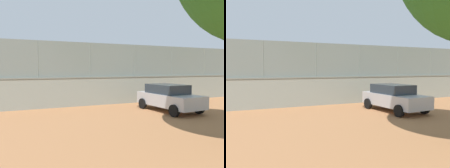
% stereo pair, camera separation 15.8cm
% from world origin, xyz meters
% --- Properties ---
extents(ground_plane, '(260.00, 260.00, 0.00)m').
position_xyz_m(ground_plane, '(0.00, 0.00, 0.00)').
color(ground_plane, '#A36B42').
extents(perimeter_wall, '(26.79, 1.06, 1.88)m').
position_xyz_m(perimeter_wall, '(1.10, 12.83, 0.95)').
color(perimeter_wall, gray).
rests_on(perimeter_wall, ground_plane).
extents(fence_panel_on_wall, '(26.32, 0.69, 2.22)m').
position_xyz_m(fence_panel_on_wall, '(1.10, 12.83, 2.99)').
color(fence_panel_on_wall, slate).
rests_on(fence_panel_on_wall, perimeter_wall).
extents(player_near_wall_returning, '(0.69, 1.16, 1.48)m').
position_xyz_m(player_near_wall_returning, '(4.56, 10.40, 0.86)').
color(player_near_wall_returning, navy).
rests_on(player_near_wall_returning, ground_plane).
extents(player_crossing_court, '(0.73, 0.94, 1.57)m').
position_xyz_m(player_crossing_court, '(-2.17, 8.97, 0.92)').
color(player_crossing_court, black).
rests_on(player_crossing_court, ground_plane).
extents(player_foreground_swinging, '(1.02, 0.92, 1.70)m').
position_xyz_m(player_foreground_swinging, '(3.04, 7.91, 1.01)').
color(player_foreground_swinging, '#591919').
rests_on(player_foreground_swinging, ground_plane).
extents(sports_ball, '(0.15, 0.15, 0.15)m').
position_xyz_m(sports_ball, '(3.47, 11.88, 1.30)').
color(sports_ball, yellow).
extents(courtside_bench, '(1.61, 0.42, 0.87)m').
position_xyz_m(courtside_bench, '(-8.21, 10.95, 0.46)').
color(courtside_bench, '#4C6B4C').
rests_on(courtside_bench, ground_plane).
extents(parked_car_silver, '(2.23, 4.12, 1.51)m').
position_xyz_m(parked_car_silver, '(0.85, 16.58, 0.79)').
color(parked_car_silver, '#B7B7BC').
rests_on(parked_car_silver, ground_plane).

